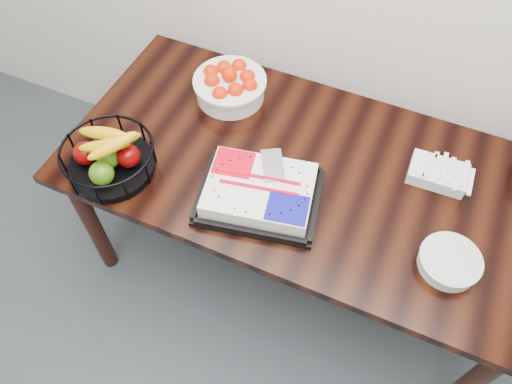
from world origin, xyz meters
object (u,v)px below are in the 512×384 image
at_px(table, 303,181).
at_px(cake_tray, 260,192).
at_px(fruit_basket, 108,156).
at_px(plate_stack, 449,262).
at_px(tangerine_bowl, 230,82).

xyz_separation_m(table, cake_tray, (-0.10, -0.20, 0.13)).
bearing_deg(fruit_basket, plate_stack, 5.02).
bearing_deg(tangerine_bowl, fruit_basket, -114.09).
bearing_deg(cake_tray, fruit_basket, -169.66).
distance_m(table, plate_stack, 0.61).
relative_size(tangerine_bowl, plate_stack, 1.48).
xyz_separation_m(cake_tray, plate_stack, (0.66, 0.01, -0.01)).
height_order(tangerine_bowl, plate_stack, tangerine_bowl).
height_order(table, fruit_basket, fruit_basket).
distance_m(tangerine_bowl, fruit_basket, 0.57).
xyz_separation_m(table, tangerine_bowl, (-0.41, 0.22, 0.17)).
distance_m(cake_tray, tangerine_bowl, 0.53).
xyz_separation_m(fruit_basket, plate_stack, (1.22, 0.11, -0.05)).
bearing_deg(table, plate_stack, -18.63).
bearing_deg(cake_tray, plate_stack, 0.55).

